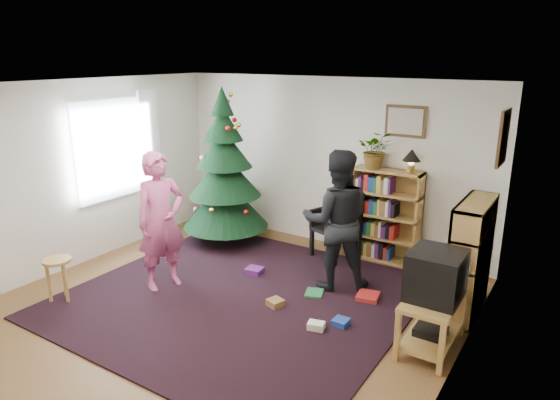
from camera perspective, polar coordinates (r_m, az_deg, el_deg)
The scene contains 22 objects.
floor at distance 5.90m, azimuth -6.39°, elevation -12.18°, with size 5.00×5.00×0.00m, color brown.
ceiling at distance 5.19m, azimuth -7.28°, elevation 12.84°, with size 5.00×5.00×0.00m, color white.
wall_back at distance 7.45m, azimuth 5.44°, elevation 4.24°, with size 5.00×0.02×2.50m, color silver.
wall_left at distance 7.22m, azimuth -22.41°, elevation 2.66°, with size 0.02×5.00×2.50m, color silver.
wall_right at distance 4.36m, azimuth 19.74°, elevation -5.61°, with size 0.02×5.00×2.50m, color silver.
rug at distance 6.10m, azimuth -4.60°, elevation -10.99°, with size 3.80×3.60×0.02m, color black.
window_pane at distance 7.49m, azimuth -18.77°, elevation 5.46°, with size 0.04×1.20×1.40m, color silver.
curtain at distance 7.91m, azimuth -14.66°, elevation 6.34°, with size 0.06×0.35×1.60m, color white.
picture_back at distance 6.87m, azimuth 14.15°, elevation 8.72°, with size 0.55×0.03×0.42m.
picture_right at distance 5.86m, azimuth 24.18°, elevation 6.53°, with size 0.03×0.50×0.60m.
christmas_tree at distance 7.56m, azimuth -6.34°, elevation 2.35°, with size 1.30×1.30×2.37m.
bookshelf_back at distance 7.07m, azimuth 12.01°, elevation -1.64°, with size 0.95×0.30×1.30m.
bookshelf_right at distance 5.91m, azimuth 20.93°, elevation -6.06°, with size 0.30×0.95×1.30m.
tv_stand at distance 5.24m, azimuth 16.97°, elevation -12.79°, with size 0.47×0.85×0.55m.
crt_tv at distance 5.03m, azimuth 17.38°, elevation -8.16°, with size 0.50×0.54×0.47m.
armchair at distance 7.14m, azimuth 6.78°, elevation -2.38°, with size 0.68×0.69×0.97m.
stool at distance 6.38m, azimuth -24.05°, elevation -7.18°, with size 0.32×0.32×0.53m.
person_standing at distance 6.21m, azimuth -13.42°, elevation -2.40°, with size 0.63×0.41×1.71m, color #C14D7F.
person_by_chair at distance 6.06m, azimuth 6.51°, elevation -2.36°, with size 0.85×0.66×1.75m, color black.
potted_plant at distance 6.92m, azimuth 10.89°, elevation 5.67°, with size 0.46×0.40×0.51m, color gray.
table_lamp at distance 6.76m, azimuth 14.81°, elevation 4.80°, with size 0.24×0.24×0.32m.
floor_clutter at distance 5.91m, azimuth 5.23°, elevation -11.66°, with size 2.45×1.14×0.08m.
Camera 1 is at (3.31, -3.99, 2.82)m, focal length 32.00 mm.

